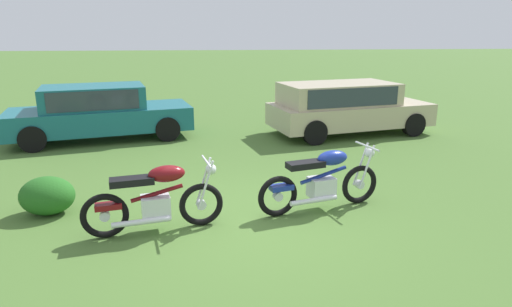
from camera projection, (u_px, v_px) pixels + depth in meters
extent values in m
plane|color=#476B2D|center=(248.00, 219.00, 6.75)|extent=(120.00, 120.00, 0.00)
torus|color=black|center=(201.00, 205.00, 6.47)|extent=(0.66, 0.22, 0.66)
torus|color=black|center=(105.00, 216.00, 6.07)|extent=(0.66, 0.22, 0.66)
cylinder|color=silver|center=(201.00, 205.00, 6.47)|extent=(0.16, 0.13, 0.14)
cylinder|color=silver|center=(105.00, 216.00, 6.07)|extent=(0.16, 0.13, 0.14)
cylinder|color=silver|center=(203.00, 181.00, 6.48)|extent=(0.27, 0.09, 0.73)
cylinder|color=silver|center=(206.00, 185.00, 6.31)|extent=(0.27, 0.09, 0.73)
cube|color=silver|center=(156.00, 206.00, 6.26)|extent=(0.45, 0.38, 0.32)
cylinder|color=maroon|center=(157.00, 193.00, 6.22)|extent=(0.74, 0.21, 0.21)
ellipsoid|color=maroon|center=(167.00, 174.00, 6.18)|extent=(0.56, 0.36, 0.24)
cube|color=black|center=(132.00, 181.00, 6.06)|extent=(0.64, 0.36, 0.10)
cube|color=maroon|center=(108.00, 206.00, 6.05)|extent=(0.39, 0.25, 0.08)
cylinder|color=silver|center=(207.00, 162.00, 6.32)|extent=(0.16, 0.63, 0.03)
sphere|color=silver|center=(211.00, 169.00, 6.37)|extent=(0.19, 0.19, 0.16)
cylinder|color=silver|center=(141.00, 222.00, 6.09)|extent=(0.80, 0.24, 0.08)
torus|color=black|center=(359.00, 184.00, 7.31)|extent=(0.66, 0.26, 0.66)
torus|color=black|center=(278.00, 196.00, 6.79)|extent=(0.66, 0.26, 0.66)
cylinder|color=silver|center=(359.00, 184.00, 7.31)|extent=(0.16, 0.13, 0.14)
cylinder|color=silver|center=(278.00, 196.00, 6.79)|extent=(0.16, 0.13, 0.14)
cylinder|color=silver|center=(361.00, 164.00, 7.32)|extent=(0.27, 0.11, 0.73)
cylinder|color=silver|center=(367.00, 167.00, 7.16)|extent=(0.27, 0.11, 0.73)
cube|color=silver|center=(321.00, 187.00, 7.04)|extent=(0.47, 0.40, 0.32)
cylinder|color=navy|center=(323.00, 175.00, 7.00)|extent=(0.80, 0.28, 0.23)
ellipsoid|color=navy|center=(332.00, 158.00, 6.98)|extent=(0.57, 0.39, 0.24)
cube|color=black|center=(306.00, 165.00, 6.82)|extent=(0.64, 0.39, 0.10)
cube|color=navy|center=(281.00, 187.00, 6.77)|extent=(0.40, 0.27, 0.08)
cylinder|color=silver|center=(367.00, 146.00, 7.17)|extent=(0.20, 0.63, 0.03)
sphere|color=silver|center=(370.00, 153.00, 7.22)|extent=(0.20, 0.20, 0.16)
cylinder|color=silver|center=(314.00, 200.00, 6.86)|extent=(0.79, 0.29, 0.08)
cube|color=#19606B|center=(102.00, 119.00, 11.58)|extent=(4.87, 2.79, 0.60)
cube|color=#19606B|center=(93.00, 97.00, 11.37)|extent=(2.83, 2.12, 0.60)
cube|color=#2D3842|center=(93.00, 97.00, 11.37)|extent=(2.47, 2.06, 0.48)
cylinder|color=black|center=(159.00, 118.00, 12.89)|extent=(0.67, 0.37, 0.64)
cylinder|color=black|center=(168.00, 129.00, 11.44)|extent=(0.67, 0.37, 0.64)
cylinder|color=black|center=(40.00, 126.00, 11.84)|extent=(0.67, 0.37, 0.64)
cylinder|color=black|center=(32.00, 139.00, 10.40)|extent=(0.67, 0.37, 0.64)
cube|color=#BCAD8C|center=(350.00, 114.00, 12.24)|extent=(4.69, 2.75, 0.60)
cube|color=#BCAD8C|center=(338.00, 94.00, 11.96)|extent=(3.36, 2.28, 0.60)
cube|color=#2D3842|center=(338.00, 93.00, 11.95)|extent=(2.92, 2.22, 0.48)
cylinder|color=black|center=(378.00, 114.00, 13.54)|extent=(0.67, 0.36, 0.64)
cylinder|color=black|center=(414.00, 125.00, 11.98)|extent=(0.67, 0.36, 0.64)
cylinder|color=black|center=(289.00, 120.00, 12.62)|extent=(0.67, 0.36, 0.64)
cylinder|color=black|center=(315.00, 132.00, 11.06)|extent=(0.67, 0.36, 0.64)
ellipsoid|color=#23601E|center=(47.00, 196.00, 6.87)|extent=(0.84, 0.68, 0.61)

